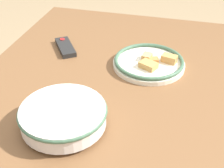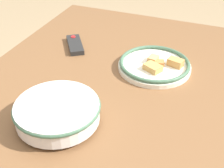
% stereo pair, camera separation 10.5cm
% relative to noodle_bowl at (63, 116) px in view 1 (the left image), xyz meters
% --- Properties ---
extents(dining_table, '(1.44, 1.07, 0.77)m').
position_rel_noodle_bowl_xyz_m(dining_table, '(0.17, -0.12, -0.12)').
color(dining_table, brown).
rests_on(dining_table, ground_plane).
extents(noodle_bowl, '(0.26, 0.26, 0.07)m').
position_rel_noodle_bowl_xyz_m(noodle_bowl, '(0.00, 0.00, 0.00)').
color(noodle_bowl, silver).
rests_on(noodle_bowl, dining_table).
extents(food_plate, '(0.28, 0.28, 0.05)m').
position_rel_noodle_bowl_xyz_m(food_plate, '(0.40, -0.19, -0.02)').
color(food_plate, silver).
rests_on(food_plate, dining_table).
extents(tv_remote, '(0.16, 0.14, 0.02)m').
position_rel_noodle_bowl_xyz_m(tv_remote, '(0.45, 0.17, -0.03)').
color(tv_remote, black).
rests_on(tv_remote, dining_table).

